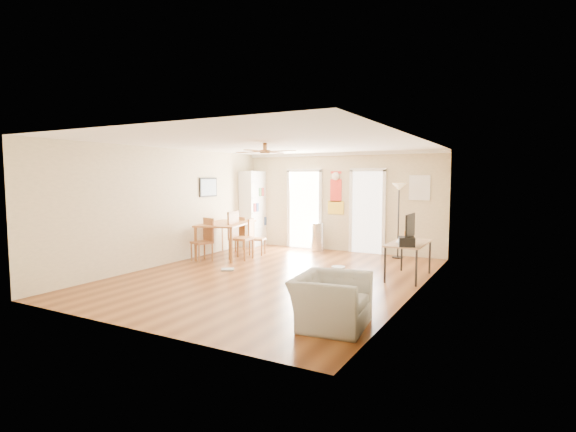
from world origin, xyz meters
The scene contains 30 objects.
floor centered at (0.00, 0.00, 0.00)m, with size 7.00×7.00×0.00m, color brown.
ceiling centered at (0.00, 0.00, 2.60)m, with size 5.50×7.00×0.00m, color silver, non-canonical shape.
wall_back centered at (0.00, 3.50, 1.30)m, with size 5.50×0.04×2.60m, color beige, non-canonical shape.
wall_front centered at (0.00, -3.50, 1.30)m, with size 5.50×0.04×2.60m, color beige, non-canonical shape.
wall_left centered at (-2.75, 0.00, 1.30)m, with size 0.04×7.00×2.60m, color beige, non-canonical shape.
wall_right centered at (2.75, 0.00, 1.30)m, with size 0.04×7.00×2.60m, color beige, non-canonical shape.
crown_molding centered at (0.00, 0.00, 2.56)m, with size 5.50×7.00×0.08m, color white, non-canonical shape.
kitchen_doorway centered at (-1.05, 3.48, 1.05)m, with size 0.90×0.10×2.10m, color white, non-canonical shape.
bathroom_doorway centered at (0.75, 3.48, 1.05)m, with size 0.80×0.10×2.10m, color white, non-canonical shape.
wall_decal centered at (-0.13, 3.48, 1.55)m, with size 0.46×0.03×1.10m, color red.
ac_grille centered at (2.05, 3.47, 1.70)m, with size 0.50×0.04×0.60m, color white.
framed_poster centered at (-2.73, 1.40, 1.70)m, with size 0.04×0.66×0.48m, color black.
ceiling_fan centered at (0.00, -0.30, 2.43)m, with size 1.24×1.24×0.20m, color #593819, non-canonical shape.
bookshelf centered at (-2.52, 3.20, 1.06)m, with size 0.42×0.95×2.12m, color silver, non-canonical shape.
dining_table centered at (-2.15, 1.35, 0.42)m, with size 1.00×1.67×0.84m, color #A86936, non-canonical shape.
dining_chair_right_a centered at (-1.60, 1.91, 0.45)m, with size 0.37×0.37×0.90m, color #A36B34, non-canonical shape.
dining_chair_right_b centered at (-1.60, 1.20, 0.57)m, with size 0.47×0.47×1.13m, color #A36334, non-canonical shape.
dining_chair_near centered at (-2.27, 0.56, 0.50)m, with size 0.41×0.41×0.99m, color #9A5B31, non-canonical shape.
dining_chair_far centered at (-2.18, 2.18, 0.46)m, with size 0.38×0.38×0.92m, color #A57535, non-canonical shape.
trash_can centered at (-0.52, 3.20, 0.37)m, with size 0.35×0.35×0.75m, color silver.
torchiere_lamp centered at (1.64, 3.16, 0.91)m, with size 0.34×0.34×1.81m, color black, non-canonical shape.
computer_desk centered at (2.37, 1.12, 0.35)m, with size 0.65×1.30×0.70m, color tan, non-canonical shape.
imac centered at (2.47, 0.79, 0.99)m, with size 0.09×0.63×0.58m, color black, non-canonical shape.
keyboard centered at (2.20, 1.14, 0.71)m, with size 0.14×0.43×0.02m, color white.
printer centered at (2.45, 0.63, 0.78)m, with size 0.28×0.33×0.17m, color black.
orange_bottle centered at (2.30, 1.19, 0.80)m, with size 0.07×0.07×0.21m, color orange.
wastebasket_a centered at (1.32, 0.14, 0.15)m, with size 0.26×0.26×0.30m, color silver.
wastebasket_b centered at (1.31, -0.70, 0.14)m, with size 0.23×0.23×0.27m, color white.
floor_cloth centered at (-1.12, 0.01, 0.02)m, with size 0.26×0.21×0.04m, color gray.
armchair centered at (2.15, -2.16, 0.33)m, with size 1.03×0.90×0.67m, color #9F9F9A.
Camera 1 is at (4.36, -7.40, 1.95)m, focal length 27.52 mm.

